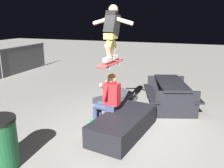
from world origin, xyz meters
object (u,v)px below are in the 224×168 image
at_px(kicker_ramp, 115,100).
at_px(picnic_table_back, 171,90).
at_px(skateboard, 111,64).
at_px(trash_bin, 0,143).
at_px(ledge_box_main, 123,124).
at_px(person_sitting_on_ledge, 108,98).
at_px(skater_airborne, 112,30).

height_order(kicker_ramp, picnic_table_back, picnic_table_back).
bearing_deg(skateboard, picnic_table_back, -31.03).
height_order(picnic_table_back, trash_bin, trash_bin).
height_order(skateboard, picnic_table_back, skateboard).
distance_m(ledge_box_main, kicker_ramp, 2.01).
relative_size(person_sitting_on_ledge, kicker_ramp, 1.02).
distance_m(skateboard, kicker_ramp, 2.31).
xyz_separation_m(person_sitting_on_ledge, kicker_ramp, (1.61, 0.38, -0.63)).
distance_m(ledge_box_main, picnic_table_back, 2.13).
bearing_deg(kicker_ramp, picnic_table_back, -85.52).
bearing_deg(trash_bin, ledge_box_main, -40.80).
height_order(skater_airborne, picnic_table_back, skater_airborne).
relative_size(ledge_box_main, person_sitting_on_ledge, 1.45).
bearing_deg(skater_airborne, kicker_ramp, 16.46).
xyz_separation_m(kicker_ramp, trash_bin, (-3.67, 0.76, 0.38)).
bearing_deg(picnic_table_back, person_sitting_on_ledge, 144.78).
relative_size(skateboard, kicker_ramp, 0.82).
xyz_separation_m(person_sitting_on_ledge, picnic_table_back, (1.73, -1.22, -0.20)).
relative_size(kicker_ramp, picnic_table_back, 0.62).
relative_size(ledge_box_main, skater_airborne, 1.65).
relative_size(skateboard, trash_bin, 1.15).
height_order(person_sitting_on_ledge, skateboard, skateboard).
distance_m(skater_airborne, kicker_ramp, 2.76).
xyz_separation_m(skater_airborne, picnic_table_back, (1.79, -1.11, -1.70)).
xyz_separation_m(kicker_ramp, picnic_table_back, (0.13, -1.60, 0.43)).
bearing_deg(trash_bin, skateboard, -32.77).
relative_size(skateboard, picnic_table_back, 0.51).
relative_size(kicker_ramp, trash_bin, 1.40).
bearing_deg(kicker_ramp, skater_airborne, -163.54).
bearing_deg(skateboard, person_sitting_on_ledge, 43.02).
bearing_deg(trash_bin, picnic_table_back, -31.93).
bearing_deg(picnic_table_back, kicker_ramp, 94.48).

